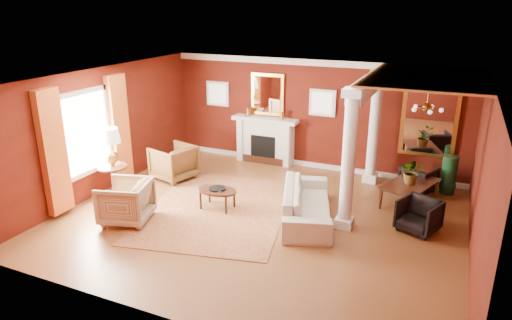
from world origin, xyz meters
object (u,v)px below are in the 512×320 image
at_px(coffee_table, 217,191).
at_px(side_table, 111,151).
at_px(armchair_stripe, 126,199).
at_px(sofa, 307,198).
at_px(armchair_leopard, 174,161).
at_px(dining_table, 411,188).

distance_m(coffee_table, side_table, 2.60).
distance_m(armchair_stripe, coffee_table, 1.92).
bearing_deg(side_table, sofa, 9.68).
bearing_deg(side_table, armchair_leopard, 69.39).
height_order(side_table, dining_table, side_table).
distance_m(side_table, dining_table, 6.73).
xyz_separation_m(sofa, armchair_stripe, (-3.34, -1.62, 0.01)).
relative_size(armchair_leopard, coffee_table, 1.09).
height_order(armchair_stripe, side_table, side_table).
height_order(armchair_stripe, dining_table, armchair_stripe).
xyz_separation_m(coffee_table, dining_table, (3.81, 1.91, 0.00)).
distance_m(armchair_leopard, dining_table, 5.74).
bearing_deg(sofa, armchair_stripe, 97.75).
distance_m(sofa, dining_table, 2.46).
height_order(armchair_leopard, side_table, side_table).
xyz_separation_m(sofa, side_table, (-4.39, -0.75, 0.66)).
bearing_deg(armchair_stripe, coffee_table, 115.85).
xyz_separation_m(armchair_leopard, dining_table, (5.69, 0.78, -0.08)).
bearing_deg(armchair_leopard, coffee_table, 74.77).
height_order(armchair_leopard, dining_table, armchair_leopard).
distance_m(armchair_leopard, side_table, 1.78).
bearing_deg(dining_table, armchair_stripe, 141.03).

